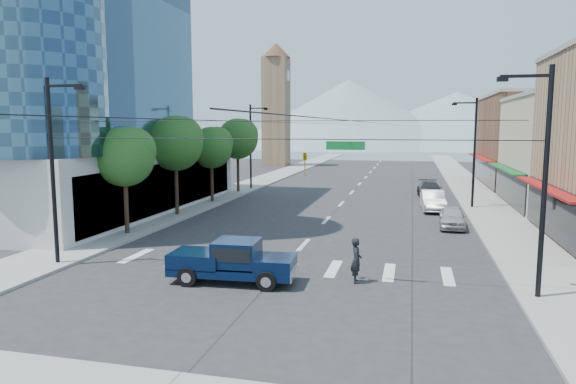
% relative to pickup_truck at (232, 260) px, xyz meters
% --- Properties ---
extents(ground, '(160.00, 160.00, 0.00)m').
position_rel_pickup_truck_xyz_m(ground, '(1.58, 1.59, -0.97)').
color(ground, '#28282B').
rests_on(ground, ground).
extents(sidewalk_left, '(4.00, 120.00, 0.15)m').
position_rel_pickup_truck_xyz_m(sidewalk_left, '(-10.42, 41.59, -0.90)').
color(sidewalk_left, gray).
rests_on(sidewalk_left, ground).
extents(sidewalk_right, '(4.00, 120.00, 0.15)m').
position_rel_pickup_truck_xyz_m(sidewalk_right, '(13.58, 41.59, -0.90)').
color(sidewalk_right, gray).
rests_on(sidewalk_right, ground).
extents(office_tower, '(29.50, 27.00, 30.00)m').
position_rel_pickup_truck_xyz_m(office_tower, '(-24.69, 15.44, 13.48)').
color(office_tower, '#B7B7B2').
rests_on(office_tower, ground).
extents(shop_far, '(12.00, 18.00, 10.00)m').
position_rel_pickup_truck_xyz_m(shop_far, '(21.58, 41.59, 4.03)').
color(shop_far, brown).
rests_on(shop_far, ground).
extents(clock_tower, '(4.80, 4.80, 20.40)m').
position_rel_pickup_truck_xyz_m(clock_tower, '(-14.92, 63.59, 9.67)').
color(clock_tower, '#8C6B4C').
rests_on(clock_tower, ground).
extents(mountain_left, '(80.00, 80.00, 22.00)m').
position_rel_pickup_truck_xyz_m(mountain_left, '(-13.42, 151.59, 10.03)').
color(mountain_left, gray).
rests_on(mountain_left, ground).
extents(mountain_right, '(90.00, 90.00, 18.00)m').
position_rel_pickup_truck_xyz_m(mountain_right, '(21.58, 161.59, 8.03)').
color(mountain_right, gray).
rests_on(mountain_right, ground).
extents(tree_near, '(3.65, 3.64, 6.71)m').
position_rel_pickup_truck_xyz_m(tree_near, '(-9.49, 7.69, 4.02)').
color(tree_near, black).
rests_on(tree_near, ground).
extents(tree_midnear, '(4.09, 4.09, 7.52)m').
position_rel_pickup_truck_xyz_m(tree_midnear, '(-9.49, 14.69, 4.62)').
color(tree_midnear, black).
rests_on(tree_midnear, ground).
extents(tree_midfar, '(3.65, 3.64, 6.71)m').
position_rel_pickup_truck_xyz_m(tree_midfar, '(-9.49, 21.69, 4.02)').
color(tree_midfar, black).
rests_on(tree_midfar, ground).
extents(tree_far, '(4.09, 4.09, 7.52)m').
position_rel_pickup_truck_xyz_m(tree_far, '(-9.49, 28.69, 4.62)').
color(tree_far, black).
rests_on(tree_far, ground).
extents(signal_rig, '(21.80, 0.20, 9.00)m').
position_rel_pickup_truck_xyz_m(signal_rig, '(1.77, 0.59, 3.67)').
color(signal_rig, black).
rests_on(signal_rig, ground).
extents(lamp_pole_nw, '(2.00, 0.25, 9.00)m').
position_rel_pickup_truck_xyz_m(lamp_pole_nw, '(-9.09, 31.59, 3.97)').
color(lamp_pole_nw, black).
rests_on(lamp_pole_nw, ground).
extents(lamp_pole_ne, '(2.00, 0.25, 9.00)m').
position_rel_pickup_truck_xyz_m(lamp_pole_ne, '(12.24, 23.59, 3.97)').
color(lamp_pole_ne, black).
rests_on(lamp_pole_ne, ground).
extents(pickup_truck, '(5.61, 2.39, 1.86)m').
position_rel_pickup_truck_xyz_m(pickup_truck, '(0.00, 0.00, 0.00)').
color(pickup_truck, '#071737').
rests_on(pickup_truck, ground).
extents(pedestrian, '(0.60, 0.80, 1.97)m').
position_rel_pickup_truck_xyz_m(pedestrian, '(5.24, 1.21, 0.01)').
color(pedestrian, black).
rests_on(pedestrian, ground).
extents(parked_car_near, '(1.82, 4.19, 1.41)m').
position_rel_pickup_truck_xyz_m(parked_car_near, '(10.19, 14.80, -0.27)').
color(parked_car_near, '#B6B6BB').
rests_on(parked_car_near, ground).
extents(parked_car_mid, '(1.98, 5.01, 1.62)m').
position_rel_pickup_truck_xyz_m(parked_car_mid, '(9.18, 21.78, -0.16)').
color(parked_car_mid, silver).
rests_on(parked_car_mid, ground).
extents(parked_car_far, '(2.43, 5.35, 1.52)m').
position_rel_pickup_truck_xyz_m(parked_car_far, '(9.18, 29.69, -0.21)').
color(parked_car_far, '#2C2C2F').
rests_on(parked_car_far, ground).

